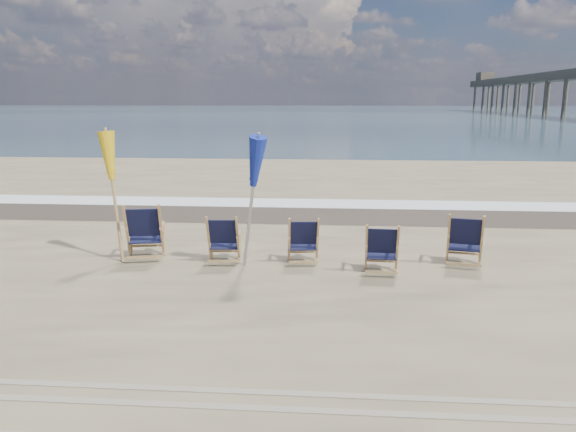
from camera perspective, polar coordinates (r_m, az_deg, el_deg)
name	(u,v)px	position (r m, az deg, el deg)	size (l,w,h in m)	color
ocean	(330,111)	(135.35, 4.24, 10.55)	(400.00, 400.00, 0.00)	#3D5666
surf_foam	(305,203)	(15.90, 1.72, 1.32)	(200.00, 1.40, 0.01)	silver
wet_sand_strip	(302,214)	(14.43, 1.43, 0.24)	(200.00, 2.60, 0.00)	#42362A
tire_tracks	(245,426)	(5.42, -4.42, -20.49)	(80.00, 1.30, 0.01)	gray
beach_chair_0	(161,232)	(10.41, -12.75, -1.55)	(0.70, 0.78, 1.09)	black
beach_chair_1	(238,240)	(9.95, -5.14, -2.41)	(0.59, 0.66, 0.92)	black
beach_chair_2	(318,241)	(9.91, 3.02, -2.53)	(0.57, 0.64, 0.89)	black
beach_chair_3	(397,250)	(9.45, 11.04, -3.41)	(0.58, 0.65, 0.91)	black
beach_chair_4	(482,242)	(10.21, 19.08, -2.47)	(0.63, 0.71, 0.99)	black
umbrella_yellow	(113,163)	(10.39, -17.39, 5.19)	(0.30, 0.30, 2.33)	tan
umbrella_blue	(250,164)	(9.42, -3.88, 5.30)	(0.30, 0.30, 2.37)	#A5A5AD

